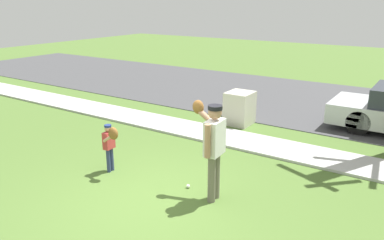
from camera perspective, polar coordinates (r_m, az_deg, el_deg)
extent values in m
plane|color=#4C6B2D|center=(9.75, 7.15, -3.36)|extent=(48.00, 48.00, 0.00)
cube|color=#B2B2AD|center=(9.82, 7.42, -3.02)|extent=(36.00, 1.20, 0.06)
cube|color=#424244|center=(14.30, 16.37, 2.86)|extent=(36.00, 6.80, 0.02)
cylinder|color=#6B6656|center=(6.79, 2.95, -8.79)|extent=(0.14, 0.14, 0.88)
cylinder|color=#6B6656|center=(6.93, 3.60, -8.23)|extent=(0.14, 0.14, 0.88)
cube|color=silver|center=(6.57, 3.39, -2.63)|extent=(0.26, 0.43, 0.62)
sphere|color=#A87A5B|center=(6.43, 3.46, 1.12)|extent=(0.24, 0.24, 0.24)
cylinder|color=black|center=(6.41, 3.48, 1.88)|extent=(0.25, 0.25, 0.07)
cylinder|color=#A87A5B|center=(6.34, 2.34, -3.18)|extent=(0.10, 0.10, 0.58)
cylinder|color=#A87A5B|center=(6.83, 2.43, 0.15)|extent=(0.54, 0.14, 0.42)
ellipsoid|color=brown|center=(6.87, 0.93, 1.94)|extent=(0.23, 0.15, 0.26)
cylinder|color=navy|center=(8.23, -11.89, -5.70)|extent=(0.08, 0.08, 0.51)
cylinder|color=navy|center=(8.16, -12.36, -5.94)|extent=(0.08, 0.08, 0.51)
cube|color=#B73838|center=(8.04, -12.32, -2.97)|extent=(0.15, 0.25, 0.36)
sphere|color=tan|center=(7.95, -12.44, -1.22)|extent=(0.14, 0.14, 0.14)
cylinder|color=navy|center=(7.94, -12.46, -0.86)|extent=(0.14, 0.14, 0.04)
cylinder|color=tan|center=(8.14, -11.62, -2.58)|extent=(0.06, 0.06, 0.34)
cylinder|color=tan|center=(7.79, -12.28, -2.61)|extent=(0.32, 0.08, 0.24)
ellipsoid|color=brown|center=(7.68, -11.67, -1.98)|extent=(0.23, 0.15, 0.26)
sphere|color=white|center=(7.42, -0.59, -9.84)|extent=(0.07, 0.07, 0.07)
cube|color=beige|center=(11.07, 7.11, 1.76)|extent=(0.70, 0.77, 0.95)
cylinder|color=black|center=(11.04, 23.60, -0.35)|extent=(0.64, 0.22, 0.64)
cylinder|color=black|center=(12.55, 24.95, 1.49)|extent=(0.64, 0.22, 0.64)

